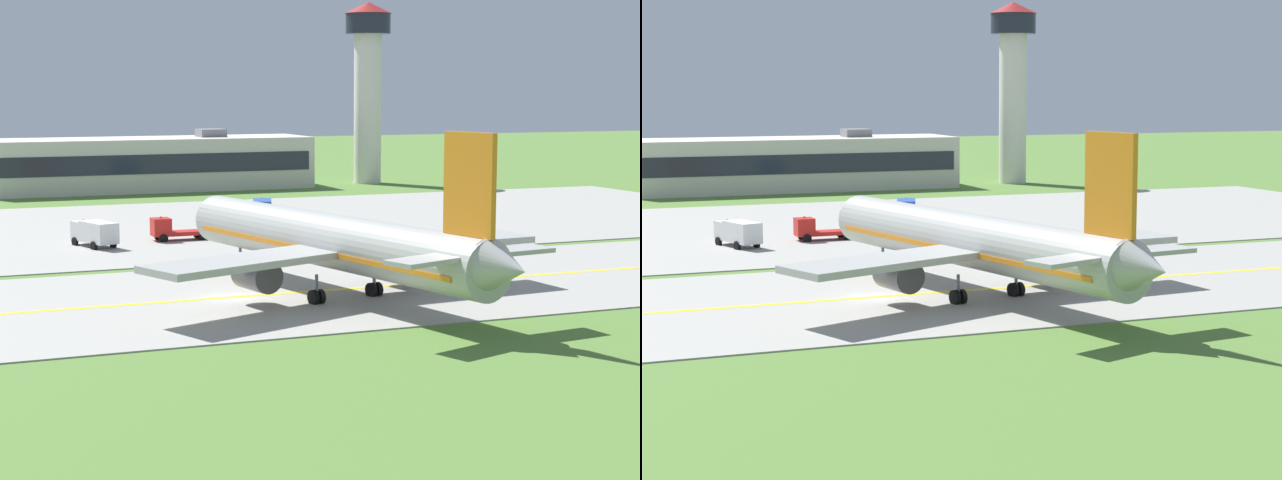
% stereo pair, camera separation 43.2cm
% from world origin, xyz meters
% --- Properties ---
extents(ground_plane, '(500.00, 500.00, 0.00)m').
position_xyz_m(ground_plane, '(0.00, 0.00, 0.00)').
color(ground_plane, '#517A33').
extents(taxiway_strip, '(240.00, 28.00, 0.10)m').
position_xyz_m(taxiway_strip, '(0.00, 0.00, 0.05)').
color(taxiway_strip, '#9E9B93').
rests_on(taxiway_strip, ground).
extents(apron_pad, '(140.00, 52.00, 0.10)m').
position_xyz_m(apron_pad, '(10.00, 42.00, 0.05)').
color(apron_pad, '#9E9B93').
rests_on(apron_pad, ground).
extents(taxiway_centreline, '(220.00, 0.60, 0.01)m').
position_xyz_m(taxiway_centreline, '(0.00, 0.00, 0.11)').
color(taxiway_centreline, yellow).
rests_on(taxiway_centreline, taxiway_strip).
extents(airplane_lead, '(32.11, 39.30, 12.70)m').
position_xyz_m(airplane_lead, '(7.02, -2.44, 4.13)').
color(airplane_lead, '#ADADA8').
rests_on(airplane_lead, ground).
extents(service_truck_baggage, '(6.42, 2.41, 2.59)m').
position_xyz_m(service_truck_baggage, '(3.60, 31.68, 1.18)').
color(service_truck_baggage, red).
rests_on(service_truck_baggage, ground).
extents(service_truck_catering, '(3.87, 6.34, 2.60)m').
position_xyz_m(service_truck_catering, '(17.37, 44.10, 1.53)').
color(service_truck_catering, '#264CA5').
rests_on(service_truck_catering, ground).
extents(service_truck_pushback, '(3.83, 6.34, 2.60)m').
position_xyz_m(service_truck_pushback, '(-4.60, 29.99, 1.53)').
color(service_truck_pushback, silver).
rests_on(service_truck_pushback, ground).
extents(terminal_building, '(48.52, 13.38, 9.04)m').
position_xyz_m(terminal_building, '(14.69, 88.63, 3.94)').
color(terminal_building, beige).
rests_on(terminal_building, ground).
extents(control_tower, '(7.60, 7.60, 28.84)m').
position_xyz_m(control_tower, '(50.12, 87.12, 17.26)').
color(control_tower, silver).
rests_on(control_tower, ground).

